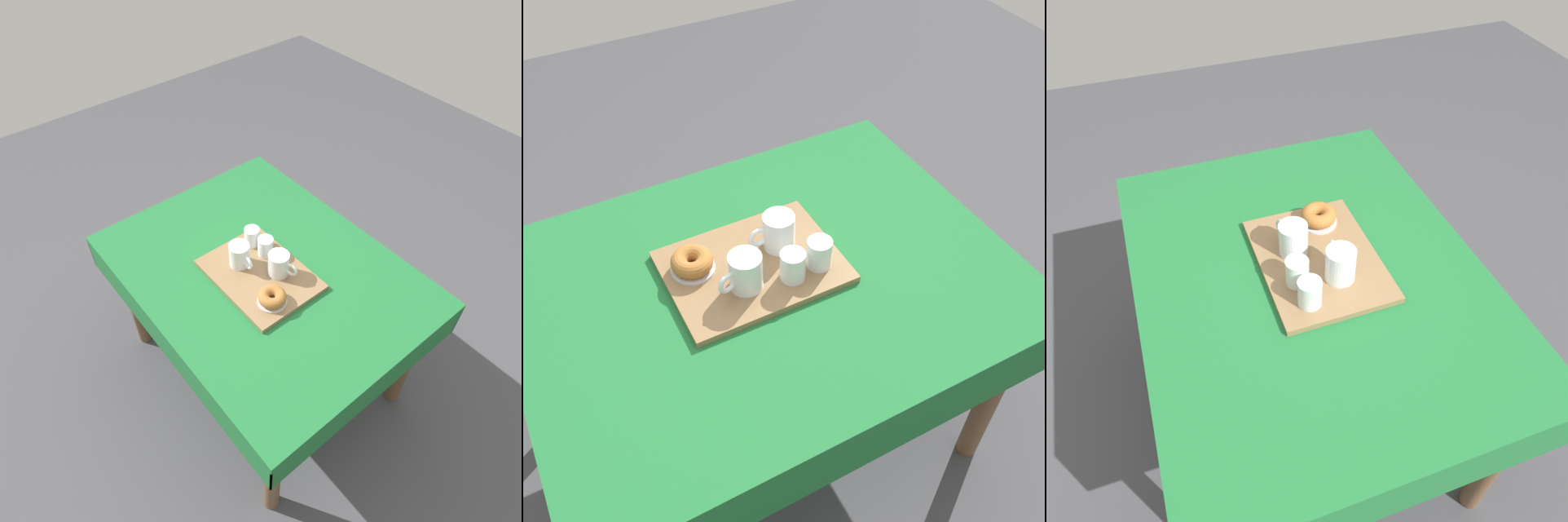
{
  "view_description": "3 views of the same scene",
  "coord_description": "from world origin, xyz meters",
  "views": [
    {
      "loc": [
        -0.97,
        0.8,
        2.13
      ],
      "look_at": [
        0.0,
        0.01,
        0.79
      ],
      "focal_mm": 32.35,
      "sensor_mm": 36.0,
      "label": 1
    },
    {
      "loc": [
        -0.44,
        -0.92,
        1.85
      ],
      "look_at": [
        0.04,
        -0.01,
        0.78
      ],
      "focal_mm": 41.19,
      "sensor_mm": 36.0,
      "label": 2
    },
    {
      "loc": [
        0.91,
        -0.33,
        1.77
      ],
      "look_at": [
        -0.0,
        -0.0,
        0.78
      ],
      "focal_mm": 34.51,
      "sensor_mm": 36.0,
      "label": 3
    }
  ],
  "objects": [
    {
      "name": "dining_table",
      "position": [
        0.0,
        0.0,
        0.64
      ],
      "size": [
        1.24,
        0.95,
        0.74
      ],
      "color": "#1E6B33",
      "rests_on": "ground"
    },
    {
      "name": "ground_plane",
      "position": [
        0.0,
        0.0,
        0.0
      ],
      "size": [
        6.0,
        6.0,
        0.0
      ],
      "primitive_type": "plane",
      "color": "#47474C"
    },
    {
      "name": "water_glass_far",
      "position": [
        0.05,
        -0.05,
        0.79
      ],
      "size": [
        0.06,
        0.06,
        0.08
      ],
      "color": "white",
      "rests_on": "serving_tray"
    },
    {
      "name": "tea_mug_left",
      "position": [
        0.07,
        0.06,
        0.8
      ],
      "size": [
        0.13,
        0.08,
        0.1
      ],
      "color": "white",
      "rests_on": "serving_tray"
    },
    {
      "name": "serving_tray",
      "position": [
        -0.02,
        0.04,
        0.75
      ],
      "size": [
        0.44,
        0.33,
        0.02
      ],
      "primitive_type": "cube",
      "color": "olive",
      "rests_on": "dining_table"
    },
    {
      "name": "tea_mug_right",
      "position": [
        -0.07,
        -0.02,
        0.8
      ],
      "size": [
        0.12,
        0.08,
        0.1
      ],
      "color": "white",
      "rests_on": "serving_tray"
    },
    {
      "name": "sugar_donut_left",
      "position": [
        -0.16,
        0.09,
        0.78
      ],
      "size": [
        0.11,
        0.11,
        0.04
      ],
      "primitive_type": "torus",
      "color": "#A3662D",
      "rests_on": "donut_plate_left"
    },
    {
      "name": "donut_plate_left",
      "position": [
        -0.16,
        0.09,
        0.76
      ],
      "size": [
        0.11,
        0.11,
        0.01
      ],
      "primitive_type": "cylinder",
      "color": "silver",
      "rests_on": "serving_tray"
    },
    {
      "name": "water_glass_near",
      "position": [
        0.13,
        -0.04,
        0.79
      ],
      "size": [
        0.06,
        0.06,
        0.08
      ],
      "color": "white",
      "rests_on": "serving_tray"
    }
  ]
}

